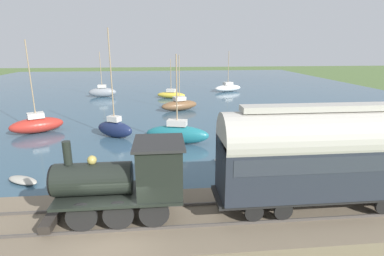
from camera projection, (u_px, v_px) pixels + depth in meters
ground_plane at (118, 246)px, 11.53m from camera, size 200.00×200.00×0.00m
harbor_water at (152, 89)px, 53.41m from camera, size 80.00×80.00×0.01m
rail_embankment at (121, 226)px, 12.31m from camera, size 4.91×56.00×0.69m
steam_locomotive at (129, 176)px, 11.77m from camera, size 2.24×5.48×3.31m
passenger_coach at (330, 152)px, 12.38m from camera, size 2.23×9.59×4.51m
sailboat_yellow at (171, 95)px, 43.81m from camera, size 2.56×4.43×5.57m
sailboat_teal at (177, 134)px, 23.41m from camera, size 2.56×5.16×6.86m
sailboat_navy at (115, 128)px, 25.03m from camera, size 2.69×3.51×8.79m
sailboat_white at (228, 88)px, 50.14m from camera, size 3.32×5.20×6.59m
sailboat_brown at (179, 105)px, 35.49m from camera, size 3.18×4.81×6.43m
sailboat_gray at (102, 92)px, 44.80m from camera, size 1.50×4.07×6.59m
sailboat_red at (37, 124)px, 26.35m from camera, size 3.55×4.67×7.94m
rowboat_off_pier at (278, 135)px, 25.23m from camera, size 2.14×1.92×0.40m
rowboat_far_out at (273, 148)px, 21.97m from camera, size 2.81×2.95×0.35m
rowboat_near_shore at (230, 161)px, 19.48m from camera, size 1.86×2.28×0.33m
rowboat_mid_harbor at (23, 180)px, 16.77m from camera, size 1.74×2.19×0.31m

